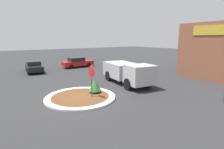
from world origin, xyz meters
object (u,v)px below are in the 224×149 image
object	(u,v)px
parked_sedan_red	(78,62)
parked_sedan_black	(34,66)
stop_sign	(92,76)
utility_truck	(127,72)

from	to	relation	value
parked_sedan_red	parked_sedan_black	size ratio (longest dim) A/B	0.98
stop_sign	parked_sedan_black	bearing A→B (deg)	-174.99
parked_sedan_red	utility_truck	bearing A→B (deg)	-91.32
stop_sign	parked_sedan_black	xyz separation A→B (m)	(-13.05, -1.15, -0.93)
stop_sign	parked_sedan_red	bearing A→B (deg)	159.66
stop_sign	parked_sedan_black	size ratio (longest dim) A/B	0.51
stop_sign	utility_truck	world-z (taller)	stop_sign
stop_sign	parked_sedan_red	distance (m)	14.27
parked_sedan_red	parked_sedan_black	xyz separation A→B (m)	(0.30, -6.09, -0.01)
parked_sedan_red	stop_sign	bearing A→B (deg)	-110.62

